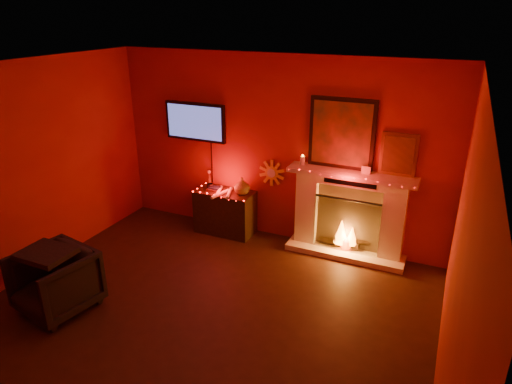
# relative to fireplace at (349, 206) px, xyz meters

# --- Properties ---
(room) EXTENTS (5.00, 5.00, 5.00)m
(room) POSITION_rel_fireplace_xyz_m (-1.14, -2.39, 0.63)
(room) COLOR black
(room) RESTS_ON ground
(floor) EXTENTS (5.00, 5.00, 0.00)m
(floor) POSITION_rel_fireplace_xyz_m (-1.14, -2.39, -0.72)
(floor) COLOR black
(floor) RESTS_ON ground
(fireplace) EXTENTS (1.72, 0.40, 2.18)m
(fireplace) POSITION_rel_fireplace_xyz_m (0.00, 0.00, 0.00)
(fireplace) COLOR beige
(fireplace) RESTS_ON floor
(tv) EXTENTS (1.00, 0.07, 1.24)m
(tv) POSITION_rel_fireplace_xyz_m (-2.44, 0.06, 0.92)
(tv) COLOR black
(tv) RESTS_ON room
(sunburst_clock) EXTENTS (0.40, 0.03, 0.40)m
(sunburst_clock) POSITION_rel_fireplace_xyz_m (-1.19, 0.09, 0.28)
(sunburst_clock) COLOR gold
(sunburst_clock) RESTS_ON room
(console_table) EXTENTS (0.89, 0.58, 0.93)m
(console_table) POSITION_rel_fireplace_xyz_m (-1.86, -0.13, -0.35)
(console_table) COLOR black
(console_table) RESTS_ON floor
(armchair) EXTENTS (0.91, 0.93, 0.72)m
(armchair) POSITION_rel_fireplace_xyz_m (-2.71, -2.66, -0.36)
(armchair) COLOR black
(armchair) RESTS_ON floor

